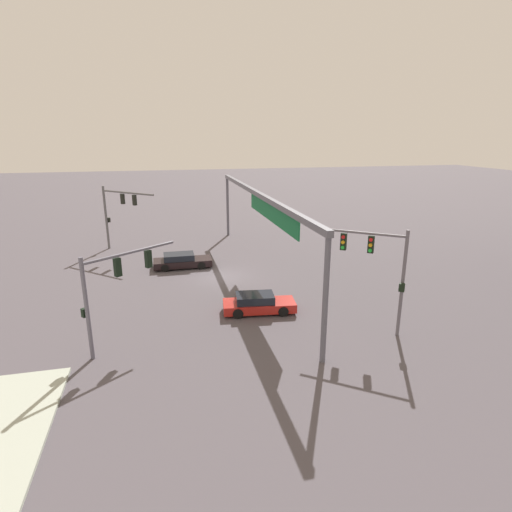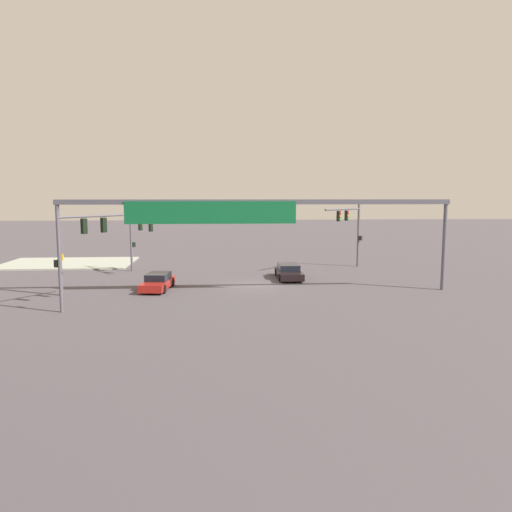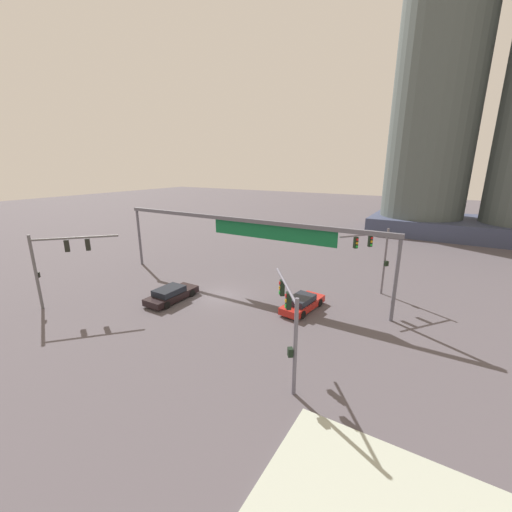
{
  "view_description": "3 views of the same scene",
  "coord_description": "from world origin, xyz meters",
  "px_view_note": "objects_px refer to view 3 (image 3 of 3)",
  "views": [
    {
      "loc": [
        30.45,
        -4.5,
        10.73
      ],
      "look_at": [
        2.33,
        2.22,
        2.21
      ],
      "focal_mm": 28.78,
      "sensor_mm": 36.0,
      "label": 1
    },
    {
      "loc": [
        2.67,
        37.21,
        6.87
      ],
      "look_at": [
        -0.28,
        -2.04,
        2.04
      ],
      "focal_mm": 34.16,
      "sensor_mm": 36.0,
      "label": 2
    },
    {
      "loc": [
        16.29,
        -21.03,
        11.3
      ],
      "look_at": [
        2.68,
        1.59,
        3.73
      ],
      "focal_mm": 22.46,
      "sensor_mm": 36.0,
      "label": 3
    }
  ],
  "objects_px": {
    "traffic_signal_near_corner": "(289,315)",
    "sedan_car_waiting_far": "(302,303)",
    "traffic_signal_opposite_side": "(56,257)",
    "traffic_signal_cross_street": "(374,250)",
    "sedan_car_approaching": "(171,294)"
  },
  "relations": [
    {
      "from": "traffic_signal_opposite_side",
      "to": "sedan_car_approaching",
      "type": "relative_size",
      "value": 1.27
    },
    {
      "from": "traffic_signal_cross_street",
      "to": "sedan_car_waiting_far",
      "type": "xyz_separation_m",
      "value": [
        -4.02,
        -5.78,
        -3.62
      ]
    },
    {
      "from": "traffic_signal_near_corner",
      "to": "traffic_signal_cross_street",
      "type": "distance_m",
      "value": 14.04
    },
    {
      "from": "traffic_signal_opposite_side",
      "to": "traffic_signal_cross_street",
      "type": "bearing_deg",
      "value": -11.1
    },
    {
      "from": "traffic_signal_opposite_side",
      "to": "traffic_signal_cross_street",
      "type": "relative_size",
      "value": 1.02
    },
    {
      "from": "traffic_signal_opposite_side",
      "to": "sedan_car_waiting_far",
      "type": "height_order",
      "value": "traffic_signal_opposite_side"
    },
    {
      "from": "traffic_signal_near_corner",
      "to": "sedan_car_approaching",
      "type": "height_order",
      "value": "traffic_signal_near_corner"
    },
    {
      "from": "sedan_car_approaching",
      "to": "sedan_car_waiting_far",
      "type": "relative_size",
      "value": 1.03
    },
    {
      "from": "sedan_car_approaching",
      "to": "traffic_signal_cross_street",
      "type": "bearing_deg",
      "value": -55.15
    },
    {
      "from": "traffic_signal_near_corner",
      "to": "sedan_car_waiting_far",
      "type": "bearing_deg",
      "value": -19.3
    },
    {
      "from": "traffic_signal_opposite_side",
      "to": "traffic_signal_cross_street",
      "type": "distance_m",
      "value": 26.08
    },
    {
      "from": "traffic_signal_near_corner",
      "to": "sedan_car_waiting_far",
      "type": "distance_m",
      "value": 9.14
    },
    {
      "from": "traffic_signal_opposite_side",
      "to": "sedan_car_approaching",
      "type": "height_order",
      "value": "traffic_signal_opposite_side"
    },
    {
      "from": "traffic_signal_opposite_side",
      "to": "sedan_car_waiting_far",
      "type": "xyz_separation_m",
      "value": [
        17.11,
        9.51,
        -3.66
      ]
    },
    {
      "from": "traffic_signal_cross_street",
      "to": "sedan_car_waiting_far",
      "type": "height_order",
      "value": "traffic_signal_cross_street"
    }
  ]
}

